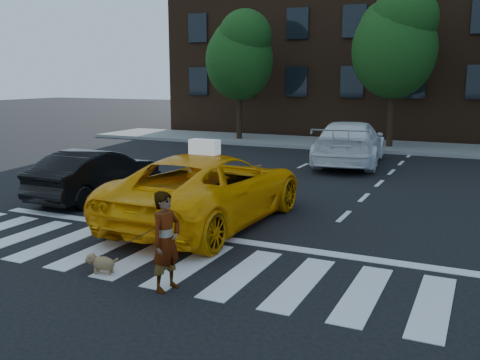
% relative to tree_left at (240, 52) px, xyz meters
% --- Properties ---
extents(ground, '(120.00, 120.00, 0.00)m').
position_rel_tree_left_xyz_m(ground, '(6.97, -17.00, -4.44)').
color(ground, black).
rests_on(ground, ground).
extents(crosswalk, '(13.00, 2.40, 0.01)m').
position_rel_tree_left_xyz_m(crosswalk, '(6.97, -17.00, -4.43)').
color(crosswalk, silver).
rests_on(crosswalk, ground).
extents(stop_line, '(12.00, 0.30, 0.01)m').
position_rel_tree_left_xyz_m(stop_line, '(6.97, -15.40, -4.43)').
color(stop_line, silver).
rests_on(stop_line, ground).
extents(sidewalk_far, '(30.00, 4.00, 0.15)m').
position_rel_tree_left_xyz_m(sidewalk_far, '(6.97, 0.50, -4.37)').
color(sidewalk_far, slate).
rests_on(sidewalk_far, ground).
extents(building, '(26.00, 10.00, 12.00)m').
position_rel_tree_left_xyz_m(building, '(6.97, 8.00, 1.56)').
color(building, '#402616').
rests_on(building, ground).
extents(tree_left, '(3.39, 3.38, 6.50)m').
position_rel_tree_left_xyz_m(tree_left, '(0.00, 0.00, 0.00)').
color(tree_left, black).
rests_on(tree_left, ground).
extents(tree_mid, '(3.69, 3.69, 7.10)m').
position_rel_tree_left_xyz_m(tree_mid, '(7.50, -0.00, 0.41)').
color(tree_mid, black).
rests_on(tree_mid, ground).
extents(taxi, '(2.80, 5.76, 1.58)m').
position_rel_tree_left_xyz_m(taxi, '(5.94, -14.38, -3.65)').
color(taxi, '#FFA505').
rests_on(taxi, ground).
extents(black_sedan, '(1.48, 4.06, 1.33)m').
position_rel_tree_left_xyz_m(black_sedan, '(2.01, -13.49, -3.78)').
color(black_sedan, black).
rests_on(black_sedan, ground).
extents(white_suv, '(2.90, 5.83, 1.63)m').
position_rel_tree_left_xyz_m(white_suv, '(6.84, -4.97, -3.63)').
color(white_suv, white).
rests_on(white_suv, ground).
extents(woman, '(0.47, 0.62, 1.55)m').
position_rel_tree_left_xyz_m(woman, '(7.19, -18.10, -3.67)').
color(woman, '#999999').
rests_on(woman, ground).
extents(dog, '(0.59, 0.32, 0.34)m').
position_rel_tree_left_xyz_m(dog, '(5.83, -18.00, -4.24)').
color(dog, '#96764C').
rests_on(dog, ground).
extents(taxi_sign, '(0.66, 0.30, 0.32)m').
position_rel_tree_left_xyz_m(taxi_sign, '(5.94, -14.58, -2.70)').
color(taxi_sign, white).
rests_on(taxi_sign, taxi).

